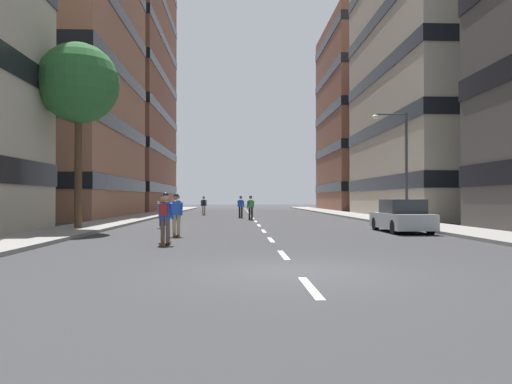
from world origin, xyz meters
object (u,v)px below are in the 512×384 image
skater_3 (241,206)px  skater_6 (162,209)px  skater_1 (176,213)px  skater_4 (251,206)px  streetlamp_right (400,155)px  skater_2 (165,215)px  parked_car_near (402,217)px  street_tree_near (79,84)px  skater_0 (178,206)px  skater_5 (204,204)px

skater_3 → skater_6: 13.83m
skater_1 → skater_4: bearing=77.1°
streetlamp_right → skater_2: streetlamp_right is taller
parked_car_near → skater_2: skater_2 is taller
parked_car_near → skater_4: skater_4 is taller
street_tree_near → skater_3: bearing=61.7°
street_tree_near → skater_3: street_tree_near is taller
skater_0 → skater_2: 18.72m
skater_4 → skater_5: size_ratio=1.00×
skater_2 → skater_5: 29.56m
street_tree_near → skater_6: 7.47m
skater_6 → skater_1: bearing=-76.2°
streetlamp_right → skater_3: 14.48m
skater_2 → skater_6: (-1.51, 9.56, 0.00)m
skater_0 → skater_6: bearing=-88.5°
skater_2 → skater_3: 22.88m
skater_5 → skater_0: bearing=-95.6°
streetlamp_right → skater_4: size_ratio=3.65×
street_tree_near → skater_2: size_ratio=5.08×
skater_3 → skater_5: bearing=116.4°
skater_4 → skater_6: bearing=-117.7°
skater_0 → skater_1: 15.04m
parked_car_near → skater_4: (-6.63, 13.05, 0.32)m
streetlamp_right → skater_2: bearing=-134.9°
parked_car_near → skater_2: (-10.05, -5.93, 0.32)m
skater_1 → skater_2: bearing=-88.8°
skater_1 → skater_3: size_ratio=1.00×
parked_car_near → street_tree_near: (-15.39, 1.82, 6.47)m
streetlamp_right → skater_0: bearing=154.8°
skater_2 → streetlamp_right: bearing=45.1°
parked_car_near → skater_3: bearing=113.6°
streetlamp_right → skater_1: streetlamp_right is taller
skater_2 → skater_1: bearing=91.2°
street_tree_near → skater_1: bearing=-37.6°
parked_car_near → skater_0: bearing=132.9°
skater_5 → skater_1: bearing=-88.7°
parked_car_near → skater_3: skater_3 is taller
streetlamp_right → skater_2: size_ratio=3.65×
street_tree_near → skater_5: (4.67, 21.81, -6.15)m
skater_5 → street_tree_near: bearing=-102.1°
parked_car_near → skater_2: bearing=-149.5°
parked_car_near → skater_5: bearing=114.4°
street_tree_near → skater_6: (3.82, 1.81, -6.15)m
parked_car_near → streetlamp_right: streetlamp_right is taller
streetlamp_right → skater_3: streetlamp_right is taller
streetlamp_right → skater_0: (-13.82, 6.52, -3.12)m
skater_3 → skater_5: (-3.40, 6.84, 0.03)m
skater_3 → parked_car_near: bearing=-66.4°
street_tree_near → skater_2: 11.24m
skater_3 → skater_4: (0.70, -3.74, 0.03)m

